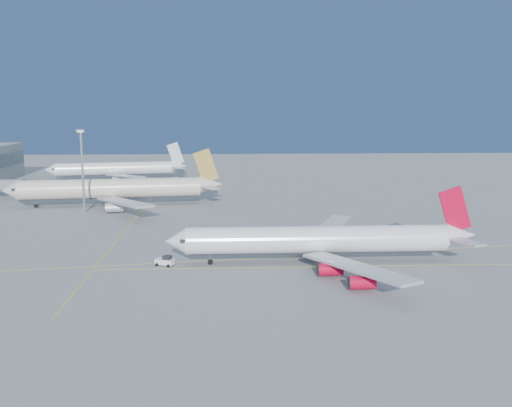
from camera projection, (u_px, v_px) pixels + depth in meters
name	position (u px, v px, depth m)	size (l,w,h in m)	color
ground	(289.00, 249.00, 126.64)	(500.00, 500.00, 0.00)	slate
taxiway_lines	(223.00, 243.00, 132.18)	(118.86, 140.00, 0.02)	yellow
airliner_virgin	(324.00, 240.00, 115.14)	(63.28, 57.02, 15.65)	white
airliner_etihad	(116.00, 189.00, 180.76)	(68.73, 63.15, 17.93)	beige
airliner_third	(118.00, 169.00, 242.86)	(59.04, 53.88, 15.87)	white
pushback_tug	(165.00, 261.00, 113.69)	(4.09, 3.32, 2.06)	white
light_mast	(82.00, 164.00, 167.64)	(2.13, 2.13, 24.63)	gray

